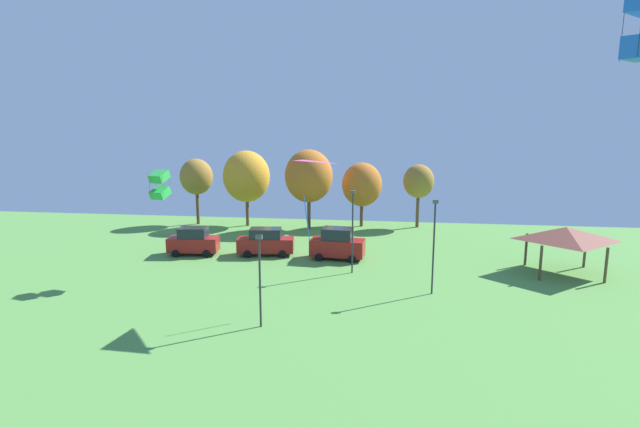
{
  "coord_description": "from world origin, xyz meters",
  "views": [
    {
      "loc": [
        0.16,
        3.05,
        11.35
      ],
      "look_at": [
        -1.67,
        16.58,
        8.83
      ],
      "focal_mm": 28.0,
      "sensor_mm": 36.0,
      "label": 1
    }
  ],
  "objects_px": {
    "parked_car_third_from_left": "(337,244)",
    "treeline_tree_3": "(362,185)",
    "treeline_tree_1": "(246,177)",
    "kite_flying_1": "(160,185)",
    "kite_flying_2": "(293,179)",
    "treeline_tree_2": "(309,176)",
    "treeline_tree_0": "(196,177)",
    "light_post_0": "(260,275)",
    "light_post_2": "(353,227)",
    "parked_car_leftmost": "(193,241)",
    "parked_car_second_from_left": "(266,242)",
    "treeline_tree_4": "(419,182)",
    "park_pavilion": "(566,234)",
    "light_post_1": "(434,242)"
  },
  "relations": [
    {
      "from": "parked_car_third_from_left",
      "to": "treeline_tree_3",
      "type": "distance_m",
      "value": 14.11
    },
    {
      "from": "parked_car_third_from_left",
      "to": "treeline_tree_1",
      "type": "distance_m",
      "value": 17.16
    },
    {
      "from": "kite_flying_1",
      "to": "kite_flying_2",
      "type": "distance_m",
      "value": 12.07
    },
    {
      "from": "treeline_tree_2",
      "to": "treeline_tree_3",
      "type": "height_order",
      "value": "treeline_tree_2"
    },
    {
      "from": "treeline_tree_0",
      "to": "treeline_tree_2",
      "type": "bearing_deg",
      "value": -4.14
    },
    {
      "from": "kite_flying_1",
      "to": "kite_flying_2",
      "type": "relative_size",
      "value": 0.53
    },
    {
      "from": "light_post_0",
      "to": "treeline_tree_2",
      "type": "xyz_separation_m",
      "value": [
        -1.35,
        26.01,
        2.65
      ]
    },
    {
      "from": "light_post_0",
      "to": "light_post_2",
      "type": "xyz_separation_m",
      "value": [
        4.36,
        10.83,
        0.53
      ]
    },
    {
      "from": "kite_flying_2",
      "to": "parked_car_leftmost",
      "type": "height_order",
      "value": "kite_flying_2"
    },
    {
      "from": "kite_flying_2",
      "to": "light_post_2",
      "type": "height_order",
      "value": "kite_flying_2"
    },
    {
      "from": "parked_car_second_from_left",
      "to": "treeline_tree_0",
      "type": "bearing_deg",
      "value": 124.72
    },
    {
      "from": "parked_car_leftmost",
      "to": "parked_car_third_from_left",
      "type": "bearing_deg",
      "value": -5.67
    },
    {
      "from": "kite_flying_1",
      "to": "treeline_tree_2",
      "type": "relative_size",
      "value": 0.25
    },
    {
      "from": "treeline_tree_3",
      "to": "treeline_tree_4",
      "type": "relative_size",
      "value": 1.02
    },
    {
      "from": "kite_flying_1",
      "to": "light_post_0",
      "type": "distance_m",
      "value": 12.69
    },
    {
      "from": "treeline_tree_0",
      "to": "parked_car_leftmost",
      "type": "bearing_deg",
      "value": -70.43
    },
    {
      "from": "kite_flying_2",
      "to": "treeline_tree_0",
      "type": "xyz_separation_m",
      "value": [
        -15.58,
        24.58,
        -2.79
      ]
    },
    {
      "from": "light_post_2",
      "to": "treeline_tree_4",
      "type": "bearing_deg",
      "value": 71.63
    },
    {
      "from": "park_pavilion",
      "to": "light_post_0",
      "type": "height_order",
      "value": "light_post_0"
    },
    {
      "from": "light_post_0",
      "to": "treeline_tree_1",
      "type": "height_order",
      "value": "treeline_tree_1"
    },
    {
      "from": "parked_car_second_from_left",
      "to": "treeline_tree_0",
      "type": "distance_m",
      "value": 16.65
    },
    {
      "from": "kite_flying_1",
      "to": "light_post_2",
      "type": "distance_m",
      "value": 14.35
    },
    {
      "from": "kite_flying_1",
      "to": "treeline_tree_4",
      "type": "relative_size",
      "value": 0.31
    },
    {
      "from": "light_post_0",
      "to": "light_post_1",
      "type": "bearing_deg",
      "value": 34.37
    },
    {
      "from": "kite_flying_1",
      "to": "treeline_tree_2",
      "type": "bearing_deg",
      "value": 66.6
    },
    {
      "from": "light_post_2",
      "to": "treeline_tree_3",
      "type": "bearing_deg",
      "value": 90.67
    },
    {
      "from": "light_post_1",
      "to": "light_post_2",
      "type": "height_order",
      "value": "light_post_1"
    },
    {
      "from": "kite_flying_2",
      "to": "light_post_1",
      "type": "height_order",
      "value": "kite_flying_2"
    },
    {
      "from": "parked_car_leftmost",
      "to": "light_post_2",
      "type": "relative_size",
      "value": 0.7
    },
    {
      "from": "parked_car_third_from_left",
      "to": "treeline_tree_4",
      "type": "relative_size",
      "value": 0.67
    },
    {
      "from": "park_pavilion",
      "to": "light_post_0",
      "type": "bearing_deg",
      "value": -147.65
    },
    {
      "from": "light_post_0",
      "to": "light_post_2",
      "type": "height_order",
      "value": "light_post_2"
    },
    {
      "from": "parked_car_third_from_left",
      "to": "treeline_tree_2",
      "type": "relative_size",
      "value": 0.54
    },
    {
      "from": "parked_car_third_from_left",
      "to": "treeline_tree_3",
      "type": "relative_size",
      "value": 0.66
    },
    {
      "from": "kite_flying_1",
      "to": "parked_car_second_from_left",
      "type": "xyz_separation_m",
      "value": [
        5.88,
        7.15,
        -5.75
      ]
    },
    {
      "from": "park_pavilion",
      "to": "light_post_1",
      "type": "xyz_separation_m",
      "value": [
        -10.23,
        -5.97,
        0.51
      ]
    },
    {
      "from": "treeline_tree_1",
      "to": "treeline_tree_2",
      "type": "height_order",
      "value": "treeline_tree_2"
    },
    {
      "from": "treeline_tree_0",
      "to": "treeline_tree_1",
      "type": "height_order",
      "value": "treeline_tree_1"
    },
    {
      "from": "treeline_tree_0",
      "to": "kite_flying_2",
      "type": "bearing_deg",
      "value": -57.64
    },
    {
      "from": "parked_car_leftmost",
      "to": "treeline_tree_4",
      "type": "height_order",
      "value": "treeline_tree_4"
    },
    {
      "from": "kite_flying_1",
      "to": "parked_car_third_from_left",
      "type": "height_order",
      "value": "kite_flying_1"
    },
    {
      "from": "parked_car_third_from_left",
      "to": "light_post_1",
      "type": "distance_m",
      "value": 10.7
    },
    {
      "from": "parked_car_third_from_left",
      "to": "park_pavilion",
      "type": "bearing_deg",
      "value": -0.29
    },
    {
      "from": "light_post_2",
      "to": "treeline_tree_2",
      "type": "distance_m",
      "value": 16.36
    },
    {
      "from": "parked_car_second_from_left",
      "to": "park_pavilion",
      "type": "relative_size",
      "value": 0.86
    },
    {
      "from": "parked_car_second_from_left",
      "to": "treeline_tree_0",
      "type": "height_order",
      "value": "treeline_tree_0"
    },
    {
      "from": "light_post_2",
      "to": "treeline_tree_1",
      "type": "height_order",
      "value": "treeline_tree_1"
    },
    {
      "from": "kite_flying_1",
      "to": "treeline_tree_4",
      "type": "bearing_deg",
      "value": 46.74
    },
    {
      "from": "kite_flying_2",
      "to": "treeline_tree_1",
      "type": "xyz_separation_m",
      "value": [
        -9.81,
        24.44,
        -2.64
      ]
    },
    {
      "from": "kite_flying_2",
      "to": "light_post_2",
      "type": "bearing_deg",
      "value": 71.16
    }
  ]
}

